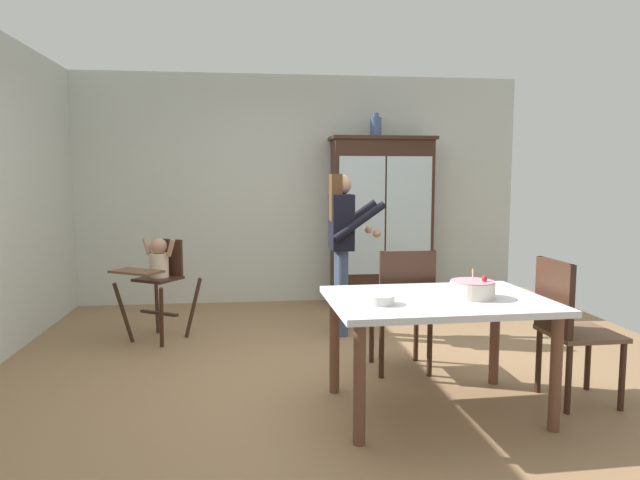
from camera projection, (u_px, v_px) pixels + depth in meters
ground_plane at (328, 371)px, 4.45m from camera, size 6.24×6.24×0.00m
wall_back at (299, 190)px, 6.90m from camera, size 5.32×0.06×2.70m
china_cabinet at (381, 220)px, 6.79m from camera, size 1.22×0.48×1.97m
ceramic_vase at (376, 126)px, 6.67m from camera, size 0.13×0.13×0.27m
high_chair_with_toddler at (158, 270)px, 5.25m from camera, size 0.79×0.84×0.95m
adult_person at (342, 234)px, 5.43m from camera, size 0.49×0.48×1.53m
dining_table at (437, 312)px, 3.65m from camera, size 1.39×1.02×0.74m
birthday_cake at (472, 289)px, 3.63m from camera, size 0.28×0.28×0.19m
serving_bowl at (380, 299)px, 3.45m from camera, size 0.18×0.18×0.05m
dining_chair_far_side at (404, 302)px, 4.35m from camera, size 0.44×0.44×0.96m
dining_chair_right_end at (567, 321)px, 3.79m from camera, size 0.45×0.45×0.96m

